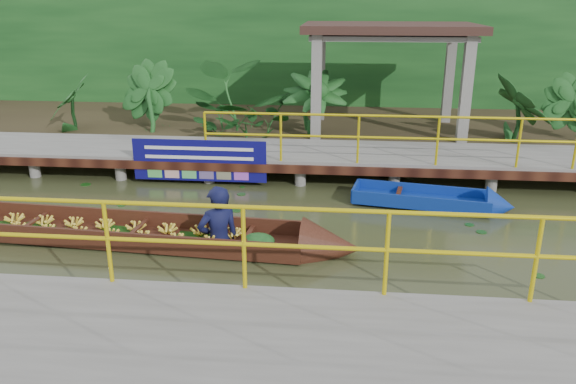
{
  "coord_description": "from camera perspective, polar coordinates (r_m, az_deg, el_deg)",
  "views": [
    {
      "loc": [
        1.87,
        -8.76,
        3.84
      ],
      "look_at": [
        0.95,
        0.5,
        0.6
      ],
      "focal_mm": 35.0,
      "sensor_mm": 36.0,
      "label": 1
    }
  ],
  "objects": [
    {
      "name": "far_dock",
      "position": [
        12.78,
        -2.88,
        3.92
      ],
      "size": [
        16.0,
        2.06,
        1.66
      ],
      "color": "slate",
      "rests_on": "ground"
    },
    {
      "name": "near_dock",
      "position": [
        5.84,
        -4.27,
        -18.16
      ],
      "size": [
        18.0,
        2.4,
        1.73
      ],
      "color": "slate",
      "rests_on": "ground"
    },
    {
      "name": "blue_banner",
      "position": [
        12.09,
        -9.0,
        3.2
      ],
      "size": [
        2.88,
        0.04,
        0.9
      ],
      "color": "#0E0C60",
      "rests_on": "ground"
    },
    {
      "name": "pavilion",
      "position": [
        15.14,
        10.27,
        15.03
      ],
      "size": [
        4.4,
        3.0,
        3.0
      ],
      "color": "slate",
      "rests_on": "ground"
    },
    {
      "name": "foliage_backdrop",
      "position": [
        18.95,
        -0.05,
        13.63
      ],
      "size": [
        30.0,
        0.8,
        4.0
      ],
      "primitive_type": "cube",
      "color": "#143E17",
      "rests_on": "ground"
    },
    {
      "name": "ground",
      "position": [
        9.75,
        -5.88,
        -4.11
      ],
      "size": [
        80.0,
        80.0,
        0.0
      ],
      "primitive_type": "plane",
      "color": "#2D3319",
      "rests_on": "ground"
    },
    {
      "name": "moored_blue_boat",
      "position": [
        11.18,
        17.01,
        -1.07
      ],
      "size": [
        3.1,
        1.28,
        0.72
      ],
      "rotation": [
        0.0,
        0.0,
        -0.18
      ],
      "color": "navy",
      "rests_on": "ground"
    },
    {
      "name": "land_strip",
      "position": [
        16.77,
        -0.9,
        6.74
      ],
      "size": [
        30.0,
        8.0,
        0.45
      ],
      "primitive_type": "cube",
      "color": "#2E2317",
      "rests_on": "ground"
    },
    {
      "name": "tropical_plants",
      "position": [
        14.33,
        1.52,
        8.89
      ],
      "size": [
        14.33,
        1.33,
        1.66
      ],
      "color": "#143E17",
      "rests_on": "ground"
    },
    {
      "name": "vendor_boat",
      "position": [
        9.8,
        -17.75,
        -2.95
      ],
      "size": [
        9.34,
        1.53,
        2.31
      ],
      "rotation": [
        0.0,
        0.0,
        -0.07
      ],
      "color": "#35180E",
      "rests_on": "ground"
    }
  ]
}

